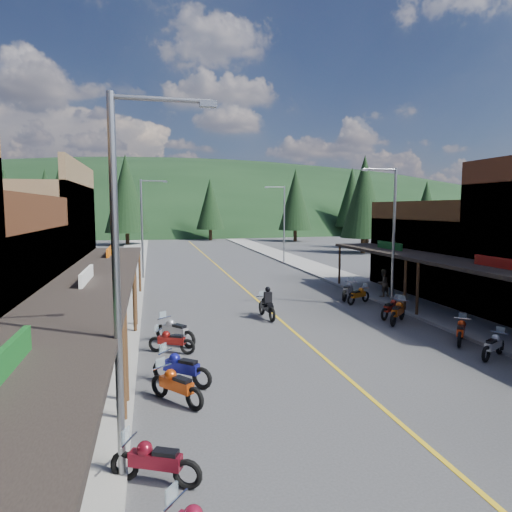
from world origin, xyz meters
TOP-DOWN VIEW (x-y plane):
  - ground at (0.00, 0.00)m, footprint 220.00×220.00m
  - centerline at (0.00, 20.00)m, footprint 0.15×90.00m
  - sidewalk_west at (-8.70, 20.00)m, footprint 3.40×94.00m
  - sidewalk_east at (8.70, 20.00)m, footprint 3.40×94.00m
  - shop_west_3 at (-13.78, 11.30)m, footprint 10.90×10.20m
  - shop_east_3 at (13.75, 11.30)m, footprint 10.90×10.20m
  - streetlight_0 at (-6.95, -6.00)m, footprint 2.16×0.18m
  - streetlight_1 at (-6.95, 22.00)m, footprint 2.16×0.18m
  - streetlight_2 at (6.95, 8.00)m, footprint 2.16×0.18m
  - streetlight_3 at (6.95, 30.00)m, footprint 2.16×0.18m
  - ridge_hill at (0.00, 135.00)m, footprint 310.00×140.00m
  - pine_1 at (-24.00, 70.00)m, footprint 5.88×5.88m
  - pine_2 at (-10.00, 58.00)m, footprint 6.72×6.72m
  - pine_3 at (4.00, 66.00)m, footprint 5.04×5.04m
  - pine_4 at (18.00, 60.00)m, footprint 5.88×5.88m
  - pine_5 at (34.00, 72.00)m, footprint 6.72×6.72m
  - pine_6 at (46.00, 64.00)m, footprint 5.04×5.04m
  - pine_7 at (-32.00, 76.00)m, footprint 5.88×5.88m
  - pine_8 at (-22.00, 40.00)m, footprint 4.48×4.48m
  - pine_9 at (24.00, 45.00)m, footprint 4.93×4.93m
  - pine_10 at (-18.00, 50.00)m, footprint 5.38×5.38m
  - pine_11 at (20.00, 38.00)m, footprint 5.82×5.82m
  - bike_west_5 at (-6.41, -6.34)m, footprint 2.06×1.44m
  - bike_west_6 at (-5.77, -2.43)m, footprint 1.88×2.10m
  - bike_west_7 at (-5.53, -1.02)m, footprint 2.18×1.96m
  - bike_west_8 at (-5.70, 2.38)m, footprint 1.99×1.43m
  - bike_west_9 at (-5.51, 3.50)m, footprint 2.03×2.23m
  - bike_east_7 at (6.30, -1.00)m, footprint 1.99×1.50m
  - bike_east_8 at (6.39, 1.00)m, footprint 1.84×1.97m
  - bike_east_9 at (5.55, 4.67)m, footprint 2.11×2.10m
  - bike_east_10 at (5.79, 5.74)m, footprint 2.06×1.68m
  - bike_east_11 at (5.73, 9.48)m, footprint 2.08×1.52m
  - bike_east_12 at (5.61, 10.75)m, footprint 2.00×2.24m
  - rider_on_bike at (-0.59, 7.11)m, footprint 0.95×2.34m
  - pedestrian_east_b at (7.86, 10.46)m, footprint 0.96×0.71m

SIDE VIEW (x-z plane):
  - ground at x=0.00m, z-range 0.00..0.00m
  - ridge_hill at x=0.00m, z-range -30.00..30.00m
  - centerline at x=0.00m, z-range 0.00..0.01m
  - sidewalk_west at x=-8.70m, z-range 0.00..0.15m
  - sidewalk_east at x=8.70m, z-range 0.00..0.15m
  - bike_west_8 at x=-5.70m, z-range 0.00..1.09m
  - bike_east_7 at x=6.30m, z-range 0.00..1.10m
  - bike_west_5 at x=-6.41m, z-range 0.00..1.13m
  - bike_east_11 at x=5.73m, z-range 0.00..1.14m
  - bike_east_8 at x=6.39m, z-range 0.00..1.16m
  - bike_east_10 at x=5.79m, z-range 0.00..1.16m
  - bike_west_6 at x=-5.77m, z-range 0.00..1.21m
  - bike_west_7 at x=-5.53m, z-range 0.00..1.26m
  - bike_east_9 at x=5.55m, z-range 0.00..1.27m
  - bike_east_12 at x=5.61m, z-range 0.00..1.29m
  - bike_west_9 at x=-5.51m, z-range 0.00..1.30m
  - rider_on_bike at x=-0.59m, z-range -0.17..1.56m
  - pedestrian_east_b at x=7.86m, z-range 0.15..1.91m
  - shop_east_3 at x=13.75m, z-range -0.57..5.63m
  - shop_west_3 at x=-13.78m, z-range -0.58..7.62m
  - streetlight_0 at x=-6.95m, z-range 0.46..8.46m
  - streetlight_1 at x=-6.95m, z-range 0.46..8.46m
  - streetlight_2 at x=6.95m, z-range 0.46..8.46m
  - streetlight_3 at x=6.95m, z-range 0.46..8.46m
  - pine_8 at x=-22.00m, z-range 0.98..10.98m
  - pine_9 at x=24.00m, z-range 0.98..11.78m
  - pine_3 at x=4.00m, z-range 0.98..11.98m
  - pine_6 at x=46.00m, z-range 0.98..11.98m
  - pine_10 at x=-18.00m, z-range 0.98..12.58m
  - pine_11 at x=20.00m, z-range 0.99..13.39m
  - pine_1 at x=-24.00m, z-range 0.99..13.49m
  - pine_4 at x=18.00m, z-range 0.99..13.49m
  - pine_7 at x=-32.00m, z-range 0.99..13.49m
  - pine_2 at x=-10.00m, z-range 0.99..14.99m
  - pine_5 at x=34.00m, z-range 0.99..14.99m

